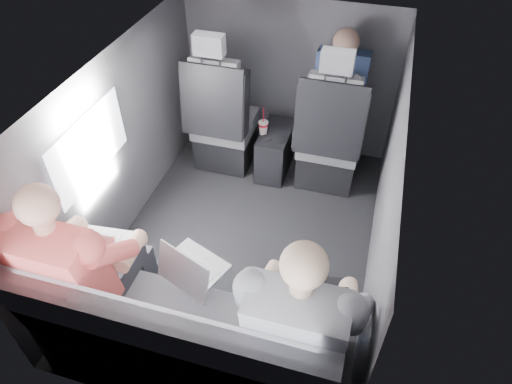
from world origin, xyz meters
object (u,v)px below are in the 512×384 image
(laptop_white, at_px, (99,248))
(laptop_black, at_px, (316,297))
(rear_bench, at_px, (186,344))
(passenger_rear_right, at_px, (300,321))
(front_seat_right, at_px, (329,143))
(soda_cup, at_px, (263,127))
(center_console, at_px, (275,151))
(laptop_silver, at_px, (191,267))
(passenger_front_right, at_px, (340,89))
(front_seat_left, at_px, (223,125))
(passenger_rear_left, at_px, (82,266))

(laptop_white, distance_m, laptop_black, 1.22)
(rear_bench, relative_size, passenger_rear_right, 1.24)
(front_seat_right, xyz_separation_m, soda_cup, (-0.54, -0.02, 0.06))
(center_console, bearing_deg, laptop_silver, -91.57)
(passenger_front_right, bearing_deg, front_seat_right, -90.73)
(laptop_white, relative_size, passenger_front_right, 0.48)
(front_seat_left, height_order, passenger_rear_left, passenger_rear_left)
(laptop_white, height_order, laptop_silver, laptop_white)
(laptop_silver, xyz_separation_m, passenger_rear_left, (-0.55, -0.17, 0.02))
(front_seat_right, distance_m, soda_cup, 0.55)
(center_console, bearing_deg, front_seat_left, -174.93)
(center_console, distance_m, laptop_white, 1.85)
(front_seat_left, bearing_deg, rear_bench, -76.69)
(front_seat_left, xyz_separation_m, laptop_white, (-0.14, -1.66, 0.24))
(rear_bench, height_order, passenger_rear_right, passenger_rear_right)
(front_seat_left, height_order, center_console, front_seat_left)
(laptop_black, bearing_deg, soda_cup, 114.03)
(front_seat_right, height_order, passenger_rear_left, passenger_rear_left)
(laptop_silver, xyz_separation_m, passenger_rear_right, (0.63, -0.17, 0.02))
(front_seat_right, bearing_deg, laptop_white, -121.98)
(front_seat_left, bearing_deg, passenger_rear_right, -60.22)
(center_console, distance_m, laptop_black, 1.84)
(front_seat_left, distance_m, passenger_rear_left, 1.83)
(front_seat_left, distance_m, passenger_front_right, 1.00)
(passenger_rear_right, bearing_deg, center_console, 107.55)
(front_seat_left, height_order, passenger_front_right, front_seat_left)
(passenger_rear_left, bearing_deg, front_seat_right, 60.06)
(laptop_black, bearing_deg, passenger_rear_right, -104.11)
(rear_bench, bearing_deg, laptop_silver, 99.92)
(soda_cup, bearing_deg, center_console, 31.24)
(front_seat_left, bearing_deg, laptop_white, -94.71)
(laptop_silver, distance_m, passenger_rear_left, 0.57)
(laptop_white, distance_m, laptop_silver, 0.54)
(front_seat_left, bearing_deg, center_console, 5.07)
(front_seat_right, xyz_separation_m, laptop_white, (-1.04, -1.66, 0.24))
(front_seat_right, height_order, laptop_silver, front_seat_right)
(front_seat_right, height_order, center_console, front_seat_right)
(passenger_rear_left, height_order, passenger_front_right, passenger_rear_left)
(front_seat_right, height_order, soda_cup, front_seat_right)
(laptop_white, height_order, passenger_front_right, passenger_front_right)
(center_console, relative_size, laptop_black, 1.39)
(front_seat_left, height_order, laptop_black, front_seat_left)
(passenger_front_right, bearing_deg, front_seat_left, -164.06)
(front_seat_right, bearing_deg, laptop_silver, -106.85)
(laptop_silver, relative_size, passenger_front_right, 0.51)
(laptop_black, height_order, passenger_rear_right, passenger_rear_right)
(soda_cup, distance_m, passenger_rear_right, 1.92)
(laptop_silver, bearing_deg, laptop_white, -177.64)
(rear_bench, relative_size, laptop_black, 4.64)
(front_seat_right, bearing_deg, soda_cup, -178.26)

